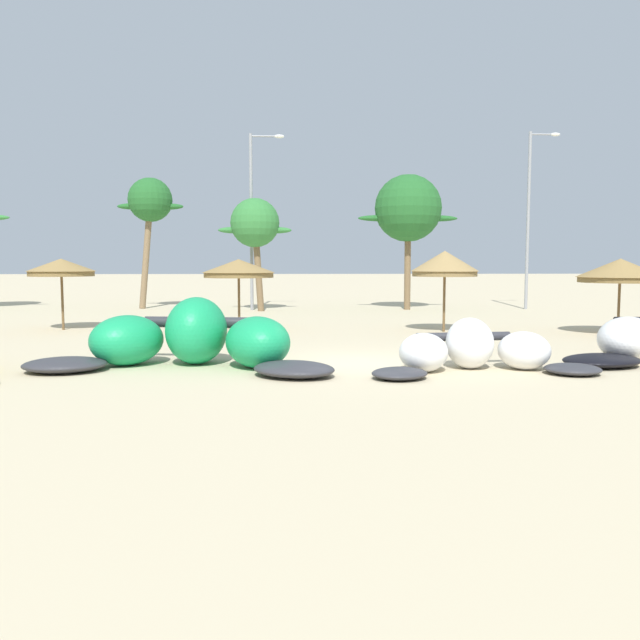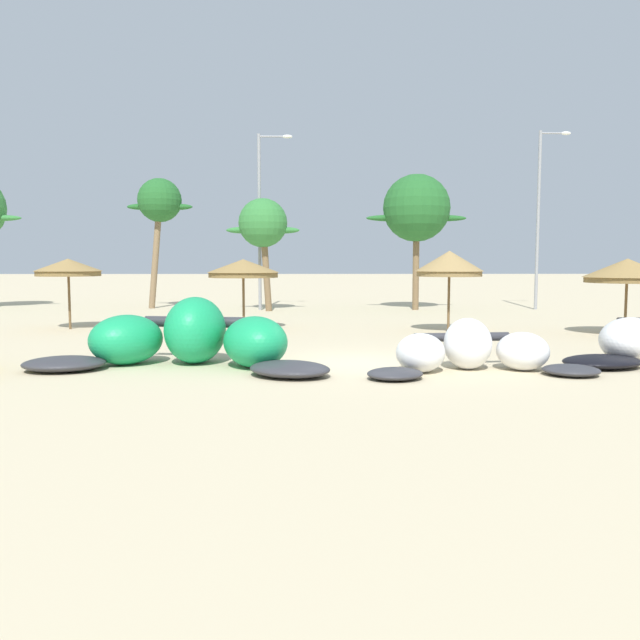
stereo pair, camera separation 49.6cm
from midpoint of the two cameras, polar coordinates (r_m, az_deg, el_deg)
The scene contains 12 objects.
ground_plane at distance 17.59m, azimuth 3.89°, elevation -3.82°, with size 260.00×260.00×0.00m, color beige.
kite_left at distance 17.37m, azimuth -10.50°, elevation -1.73°, with size 8.11×4.37×1.79m.
kite_left_of_center at distance 16.77m, azimuth 13.96°, elevation -2.67°, with size 5.97×2.97×1.31m.
beach_umbrella_near_van at distance 28.15m, azimuth -20.68°, elevation 4.33°, with size 2.66×2.66×2.85m.
beach_umbrella_middle at distance 26.26m, azimuth -6.19°, elevation 4.52°, with size 2.91×2.91×2.83m.
beach_umbrella_near_palms at distance 25.79m, azimuth 11.79°, elevation 4.86°, with size 2.63×2.63×3.15m.
beach_umbrella_outermost at distance 26.73m, azimuth 25.76°, elevation 3.92°, with size 3.15×3.15×2.85m.
palm_left at distance 39.49m, azimuth -13.50°, elevation 9.92°, with size 3.80×2.53×7.56m.
palm_left_of_gap at distance 36.33m, azimuth -4.62°, elevation 8.33°, with size 4.04×2.69×6.22m.
palm_center_left at distance 37.60m, azimuth 8.81°, elevation 9.58°, with size 5.67×3.78×7.64m.
lamppost_west at distance 37.16m, azimuth -4.69°, elevation 9.33°, with size 1.96×0.24×9.82m.
lamppost_west_center at distance 39.53m, azimuth 19.07°, elevation 8.97°, with size 1.81×0.24×10.07m.
Camera 2 is at (-1.26, -17.32, 2.73)m, focal length 36.61 mm.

